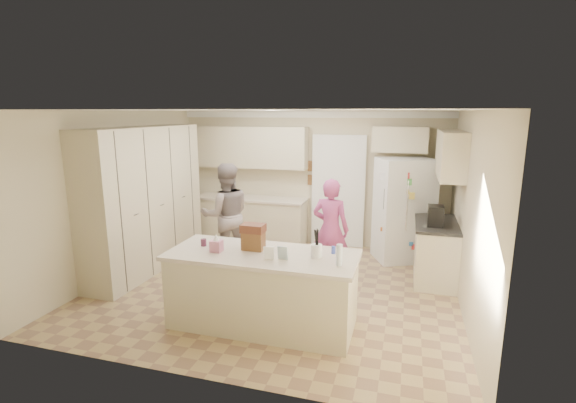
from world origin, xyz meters
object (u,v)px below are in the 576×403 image
(refrigerator, at_px, (404,210))
(tissue_box, at_px, (216,246))
(dollhouse_body, at_px, (253,241))
(teen_boy, at_px, (226,215))
(utensil_crock, at_px, (316,251))
(island_base, at_px, (263,291))
(coffee_maker, at_px, (436,216))
(teen_girl, at_px, (330,229))

(refrigerator, distance_m, tissue_box, 3.69)
(tissue_box, xyz_separation_m, dollhouse_body, (0.40, 0.20, 0.04))
(refrigerator, bearing_deg, teen_boy, 177.24)
(refrigerator, relative_size, utensil_crock, 12.00)
(utensil_crock, height_order, teen_boy, teen_boy)
(utensil_crock, xyz_separation_m, dollhouse_body, (-0.80, 0.05, 0.04))
(utensil_crock, bearing_deg, refrigerator, 71.85)
(island_base, relative_size, dollhouse_body, 8.46)
(island_base, bearing_deg, dollhouse_body, 146.31)
(coffee_maker, height_order, tissue_box, coffee_maker)
(tissue_box, height_order, teen_boy, teen_boy)
(teen_girl, bearing_deg, utensil_crock, 101.95)
(island_base, xyz_separation_m, dollhouse_body, (-0.15, 0.10, 0.60))
(refrigerator, bearing_deg, utensil_crock, -132.24)
(refrigerator, xyz_separation_m, utensil_crock, (-0.94, -2.85, 0.10))
(utensil_crock, height_order, teen_girl, teen_girl)
(tissue_box, bearing_deg, island_base, 10.30)
(teen_boy, bearing_deg, teen_girl, 146.23)
(refrigerator, bearing_deg, island_base, -142.72)
(refrigerator, height_order, teen_girl, refrigerator)
(coffee_maker, bearing_deg, teen_boy, -178.01)
(refrigerator, distance_m, teen_girl, 1.62)
(utensil_crock, distance_m, teen_boy, 2.60)
(island_base, height_order, utensil_crock, utensil_crock)
(dollhouse_body, xyz_separation_m, teen_boy, (-1.13, 1.68, -0.16))
(dollhouse_body, bearing_deg, tissue_box, -153.43)
(tissue_box, distance_m, teen_girl, 2.10)
(dollhouse_body, distance_m, teen_girl, 1.74)
(coffee_maker, distance_m, teen_girl, 1.57)
(coffee_maker, distance_m, island_base, 2.87)
(dollhouse_body, bearing_deg, utensil_crock, -3.58)
(utensil_crock, height_order, dollhouse_body, dollhouse_body)
(tissue_box, bearing_deg, refrigerator, 54.60)
(refrigerator, relative_size, teen_girl, 1.13)
(coffee_maker, xyz_separation_m, dollhouse_body, (-2.20, -1.80, -0.03))
(utensil_crock, distance_m, teen_girl, 1.66)
(dollhouse_body, bearing_deg, teen_boy, 123.94)
(coffee_maker, xyz_separation_m, utensil_crock, (-1.40, -1.85, -0.07))
(utensil_crock, bearing_deg, tissue_box, -172.87)
(refrigerator, xyz_separation_m, dollhouse_body, (-1.74, -2.80, 0.14))
(island_base, relative_size, utensil_crock, 14.67)
(tissue_box, relative_size, teen_girl, 0.09)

